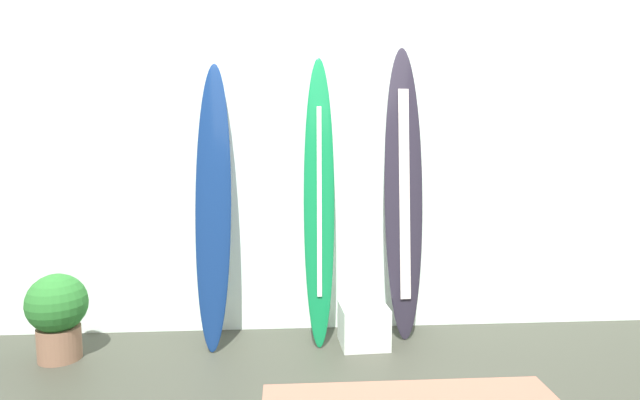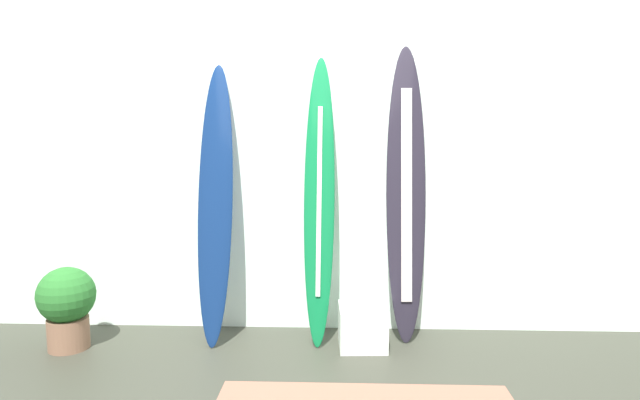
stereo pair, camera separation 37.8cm
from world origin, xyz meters
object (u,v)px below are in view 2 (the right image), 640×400
(surfboard_emerald, at_px, (319,201))
(display_block_left, at_px, (362,327))
(potted_plant, at_px, (67,303))
(surfboard_navy, at_px, (215,206))
(surfboard_charcoal, at_px, (406,195))

(surfboard_emerald, height_order, display_block_left, surfboard_emerald)
(potted_plant, bearing_deg, surfboard_navy, 12.16)
(surfboard_emerald, relative_size, display_block_left, 5.96)
(surfboard_emerald, distance_m, potted_plant, 1.96)
(surfboard_charcoal, distance_m, potted_plant, 2.58)
(surfboard_emerald, bearing_deg, surfboard_charcoal, 4.85)
(display_block_left, bearing_deg, surfboard_charcoal, 29.59)
(display_block_left, bearing_deg, surfboard_navy, 173.98)
(surfboard_emerald, height_order, surfboard_charcoal, surfboard_charcoal)
(surfboard_emerald, bearing_deg, surfboard_navy, -179.06)
(surfboard_emerald, height_order, potted_plant, surfboard_emerald)
(surfboard_navy, xyz_separation_m, surfboard_charcoal, (1.41, 0.07, 0.08))
(surfboard_charcoal, height_order, potted_plant, surfboard_charcoal)
(surfboard_emerald, bearing_deg, potted_plant, -172.54)
(potted_plant, bearing_deg, surfboard_emerald, 7.46)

